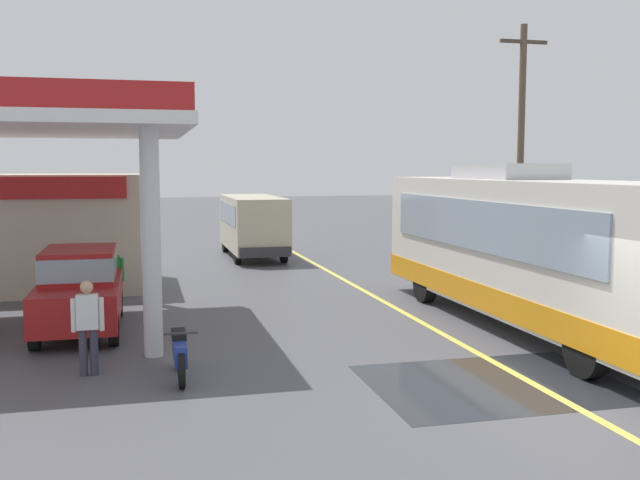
% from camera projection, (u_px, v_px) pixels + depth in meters
% --- Properties ---
extents(ground, '(120.00, 120.00, 0.00)m').
position_uv_depth(ground, '(297.00, 254.00, 30.01)').
color(ground, '#4C4C51').
extents(lane_divider_stripe, '(0.16, 50.00, 0.01)m').
position_uv_depth(lane_divider_stripe, '(327.00, 270.00, 25.19)').
color(lane_divider_stripe, '#D8CC4C').
rests_on(lane_divider_stripe, ground).
extents(wet_puddle_patch, '(4.19, 3.20, 0.01)m').
position_uv_depth(wet_puddle_patch, '(495.00, 383.00, 11.98)').
color(wet_puddle_patch, '#26282D').
rests_on(wet_puddle_patch, ground).
extents(coach_bus_main, '(2.60, 11.04, 3.69)m').
position_uv_depth(coach_bus_main, '(527.00, 251.00, 16.15)').
color(coach_bus_main, silver).
rests_on(coach_bus_main, ground).
extents(gas_station_roadside, '(9.10, 11.95, 5.10)m').
position_uv_depth(gas_station_roadside, '(6.00, 204.00, 19.25)').
color(gas_station_roadside, '#B21E1E').
rests_on(gas_station_roadside, ground).
extents(car_at_pump, '(1.70, 4.20, 1.82)m').
position_uv_depth(car_at_pump, '(80.00, 285.00, 15.76)').
color(car_at_pump, maroon).
rests_on(car_at_pump, ground).
extents(minibus_opposing_lane, '(2.04, 6.13, 2.44)m').
position_uv_depth(minibus_opposing_lane, '(253.00, 221.00, 28.85)').
color(minibus_opposing_lane, '#BFB799').
rests_on(minibus_opposing_lane, ground).
extents(motorcycle_parked_forecourt, '(0.55, 1.80, 0.92)m').
position_uv_depth(motorcycle_parked_forecourt, '(179.00, 352.00, 12.28)').
color(motorcycle_parked_forecourt, black).
rests_on(motorcycle_parked_forecourt, ground).
extents(pedestrian_near_pump, '(0.55, 0.22, 1.66)m').
position_uv_depth(pedestrian_near_pump, '(113.00, 275.00, 17.79)').
color(pedestrian_near_pump, '#33333F').
rests_on(pedestrian_near_pump, ground).
extents(pedestrian_by_shop, '(0.55, 0.22, 1.66)m').
position_uv_depth(pedestrian_by_shop, '(88.00, 323.00, 12.36)').
color(pedestrian_by_shop, '#33333F').
rests_on(pedestrian_by_shop, ground).
extents(utility_pole_roadside, '(1.80, 0.24, 8.61)m').
position_uv_depth(utility_pole_roadside, '(521.00, 142.00, 25.58)').
color(utility_pole_roadside, brown).
rests_on(utility_pole_roadside, ground).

